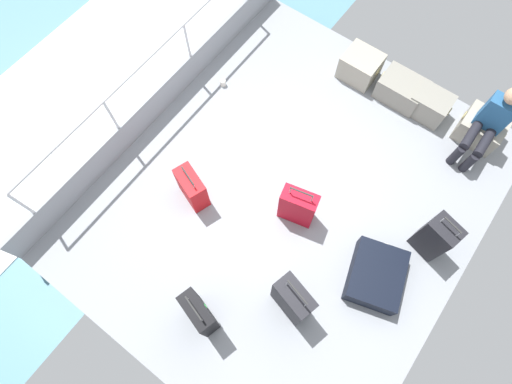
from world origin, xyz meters
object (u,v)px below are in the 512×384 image
cargo_crate_0 (360,66)px  paper_cup (223,83)px  cargo_crate_2 (430,105)px  cargo_crate_3 (481,129)px  suitcase_4 (192,188)px  cargo_crate_1 (401,89)px  suitcase_0 (200,313)px  suitcase_5 (293,300)px  suitcase_2 (298,206)px  passenger_seated (490,123)px  suitcase_3 (435,237)px  suitcase_1 (376,275)px

cargo_crate_0 → paper_cup: cargo_crate_0 is taller
cargo_crate_2 → cargo_crate_3: cargo_crate_2 is taller
suitcase_4 → paper_cup: suitcase_4 is taller
cargo_crate_3 → cargo_crate_1: bearing=-176.5°
cargo_crate_2 → cargo_crate_3: (0.71, 0.07, -0.00)m
cargo_crate_0 → suitcase_0: size_ratio=0.63×
cargo_crate_0 → cargo_crate_1: bearing=1.3°
cargo_crate_2 → suitcase_0: 4.01m
cargo_crate_0 → suitcase_5: suitcase_5 is taller
cargo_crate_2 → suitcase_2: size_ratio=0.67×
suitcase_4 → suitcase_5: size_ratio=0.71×
passenger_seated → suitcase_3: 1.61m
suitcase_2 → cargo_crate_1: bearing=86.1°
cargo_crate_0 → cargo_crate_3: bearing=2.7°
cargo_crate_0 → cargo_crate_3: 1.80m
cargo_crate_3 → suitcase_5: suitcase_5 is taller
cargo_crate_0 → passenger_seated: bearing=-3.0°
suitcase_5 → cargo_crate_2: bearing=89.5°
cargo_crate_2 → suitcase_3: bearing=-62.5°
suitcase_2 → cargo_crate_3: bearing=61.3°
cargo_crate_0 → suitcase_0: suitcase_0 is taller
suitcase_5 → suitcase_4: bearing=167.8°
cargo_crate_0 → suitcase_1: size_ratio=0.62×
cargo_crate_3 → suitcase_2: bearing=-118.7°
suitcase_5 → cargo_crate_1: bearing=97.1°
suitcase_2 → suitcase_4: bearing=-154.9°
cargo_crate_1 → suitcase_3: bearing=-52.3°
cargo_crate_0 → suitcase_1: (1.67, -2.40, -0.06)m
passenger_seated → suitcase_4: 3.71m
suitcase_3 → suitcase_5: bearing=-120.6°
suitcase_0 → suitcase_1: suitcase_0 is taller
suitcase_0 → suitcase_1: 2.04m
suitcase_3 → suitcase_4: (-2.65, -1.16, -0.08)m
cargo_crate_2 → suitcase_4: 3.36m
passenger_seated → cargo_crate_3: bearing=90.0°
cargo_crate_0 → cargo_crate_3: (1.80, 0.08, -0.02)m
suitcase_2 → suitcase_4: suitcase_2 is taller
suitcase_0 → paper_cup: (-1.79, 2.64, -0.31)m
passenger_seated → suitcase_0: passenger_seated is taller
cargo_crate_2 → passenger_seated: passenger_seated is taller
suitcase_2 → suitcase_4: (-1.17, -0.55, -0.05)m
suitcase_1 → suitcase_2: 1.19m
cargo_crate_3 → suitcase_2: 2.72m
passenger_seated → suitcase_0: size_ratio=1.25×
cargo_crate_1 → suitcase_5: bearing=-82.9°
cargo_crate_1 → suitcase_2: bearing=-93.9°
suitcase_1 → paper_cup: (-3.12, 1.11, -0.09)m
paper_cup → suitcase_0: bearing=-55.8°
passenger_seated → suitcase_3: passenger_seated is taller
suitcase_2 → suitcase_3: 1.60m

